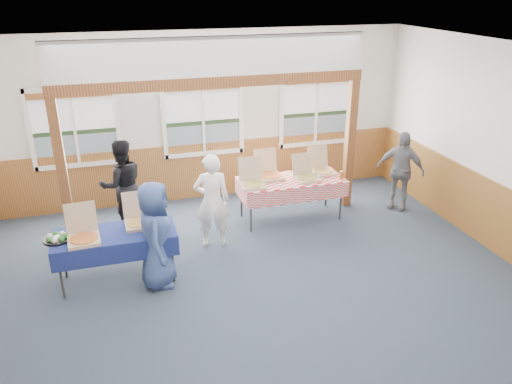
# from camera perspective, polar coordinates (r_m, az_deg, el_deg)

# --- Properties ---
(floor) EXTENTS (8.00, 8.00, 0.00)m
(floor) POSITION_cam_1_polar(r_m,az_deg,el_deg) (7.10, -0.12, -11.21)
(floor) COLOR #293744
(floor) RESTS_ON ground
(ceiling) EXTENTS (8.00, 8.00, 0.00)m
(ceiling) POSITION_cam_1_polar(r_m,az_deg,el_deg) (5.92, -0.14, 15.30)
(ceiling) COLOR white
(ceiling) RESTS_ON wall_back
(wall_back) EXTENTS (8.00, 0.00, 8.00)m
(wall_back) POSITION_cam_1_polar(r_m,az_deg,el_deg) (9.59, -6.12, 8.44)
(wall_back) COLOR silver
(wall_back) RESTS_ON floor
(wall_front) EXTENTS (8.00, 0.00, 8.00)m
(wall_front) POSITION_cam_1_polar(r_m,az_deg,el_deg) (3.61, 16.80, -19.80)
(wall_front) COLOR silver
(wall_front) RESTS_ON floor
(wainscot_back) EXTENTS (7.98, 0.05, 1.10)m
(wainscot_back) POSITION_cam_1_polar(r_m,az_deg,el_deg) (9.88, -5.84, 2.50)
(wainscot_back) COLOR brown
(wainscot_back) RESTS_ON floor
(wainscot_right) EXTENTS (0.05, 6.98, 1.10)m
(wainscot_right) POSITION_cam_1_polar(r_m,az_deg,el_deg) (8.68, 25.97, -2.84)
(wainscot_right) COLOR brown
(wainscot_right) RESTS_ON floor
(window_left) EXTENTS (1.56, 0.10, 1.46)m
(window_left) POSITION_cam_1_polar(r_m,az_deg,el_deg) (9.40, -20.10, 7.37)
(window_left) COLOR white
(window_left) RESTS_ON wall_back
(window_mid) EXTENTS (1.56, 0.10, 1.46)m
(window_mid) POSITION_cam_1_polar(r_m,az_deg,el_deg) (9.53, -6.09, 8.84)
(window_mid) COLOR white
(window_mid) RESTS_ON wall_back
(window_right) EXTENTS (1.56, 0.10, 1.46)m
(window_right) POSITION_cam_1_polar(r_m,az_deg,el_deg) (10.18, 6.90, 9.73)
(window_right) COLOR white
(window_right) RESTS_ON wall_back
(post_left) EXTENTS (0.15, 0.15, 2.40)m
(post_left) POSITION_cam_1_polar(r_m,az_deg,el_deg) (8.45, -21.28, 2.09)
(post_left) COLOR #612D15
(post_left) RESTS_ON floor
(post_right) EXTENTS (0.15, 0.15, 2.40)m
(post_right) POSITION_cam_1_polar(r_m,az_deg,el_deg) (9.38, 10.65, 5.30)
(post_right) COLOR #612D15
(post_right) RESTS_ON floor
(cross_beam) EXTENTS (5.15, 0.18, 0.18)m
(cross_beam) POSITION_cam_1_polar(r_m,az_deg,el_deg) (8.24, -4.77, 12.43)
(cross_beam) COLOR #612D15
(cross_beam) RESTS_ON post_left
(table_left) EXTENTS (1.81, 1.20, 0.76)m
(table_left) POSITION_cam_1_polar(r_m,az_deg,el_deg) (7.27, -15.81, -4.94)
(table_left) COLOR #2D2D2D
(table_left) RESTS_ON floor
(table_right) EXTENTS (2.02, 1.53, 0.76)m
(table_right) POSITION_cam_1_polar(r_m,az_deg,el_deg) (8.86, 4.05, 1.13)
(table_right) COLOR #2D2D2D
(table_right) RESTS_ON floor
(pizza_box_a) EXTENTS (0.45, 0.54, 0.45)m
(pizza_box_a) POSITION_cam_1_polar(r_m,az_deg,el_deg) (7.13, -19.13, -4.75)
(pizza_box_a) COLOR tan
(pizza_box_a) RESTS_ON table_left
(pizza_box_b) EXTENTS (0.41, 0.49, 0.43)m
(pizza_box_b) POSITION_cam_1_polar(r_m,az_deg,el_deg) (7.36, -13.26, -3.18)
(pizza_box_b) COLOR tan
(pizza_box_b) RESTS_ON table_left
(pizza_box_c) EXTENTS (0.44, 0.52, 0.44)m
(pizza_box_c) POSITION_cam_1_polar(r_m,az_deg,el_deg) (8.50, -0.42, 1.14)
(pizza_box_c) COLOR tan
(pizza_box_c) RESTS_ON table_right
(pizza_box_d) EXTENTS (0.44, 0.53, 0.46)m
(pizza_box_d) POSITION_cam_1_polar(r_m,az_deg,el_deg) (8.87, 1.51, 2.09)
(pizza_box_d) COLOR tan
(pizza_box_d) RESTS_ON table_right
(pizza_box_e) EXTENTS (0.41, 0.49, 0.41)m
(pizza_box_e) POSITION_cam_1_polar(r_m,az_deg,el_deg) (8.83, 5.76, 1.85)
(pizza_box_e) COLOR tan
(pizza_box_e) RESTS_ON table_right
(pizza_box_f) EXTENTS (0.44, 0.52, 0.44)m
(pizza_box_f) POSITION_cam_1_polar(r_m,az_deg,el_deg) (9.17, 7.56, 2.59)
(pizza_box_f) COLOR tan
(pizza_box_f) RESTS_ON table_right
(veggie_tray) EXTENTS (0.37, 0.37, 0.09)m
(veggie_tray) POSITION_cam_1_polar(r_m,az_deg,el_deg) (7.28, -21.79, -4.92)
(veggie_tray) COLOR black
(veggie_tray) RESTS_ON table_left
(drink_glass) EXTENTS (0.07, 0.07, 0.15)m
(drink_glass) POSITION_cam_1_polar(r_m,az_deg,el_deg) (8.92, 9.77, 1.91)
(drink_glass) COLOR #A6551B
(drink_glass) RESTS_ON table_right
(woman_white) EXTENTS (0.61, 0.44, 1.57)m
(woman_white) POSITION_cam_1_polar(r_m,az_deg,el_deg) (7.91, -5.06, -1.03)
(woman_white) COLOR white
(woman_white) RESTS_ON floor
(woman_black) EXTENTS (0.87, 0.73, 1.58)m
(woman_black) POSITION_cam_1_polar(r_m,az_deg,el_deg) (8.78, -15.03, 0.80)
(woman_black) COLOR black
(woman_black) RESTS_ON floor
(man_blue) EXTENTS (0.60, 0.82, 1.55)m
(man_blue) POSITION_cam_1_polar(r_m,az_deg,el_deg) (7.00, -11.36, -4.85)
(man_blue) COLOR #33487F
(man_blue) RESTS_ON floor
(person_grey) EXTENTS (0.88, 0.87, 1.50)m
(person_grey) POSITION_cam_1_polar(r_m,az_deg,el_deg) (9.63, 16.15, 2.39)
(person_grey) COLOR slate
(person_grey) RESTS_ON floor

